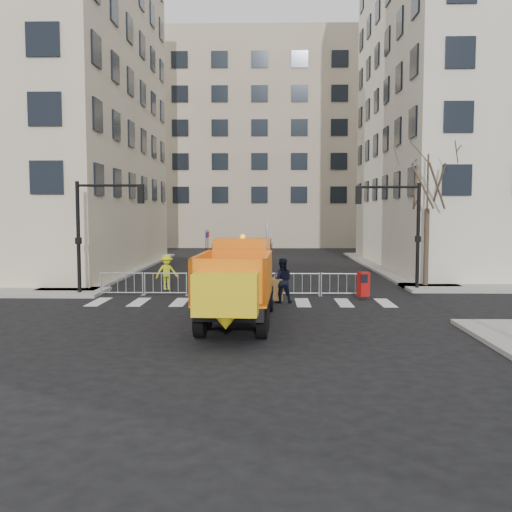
{
  "coord_description": "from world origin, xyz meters",
  "views": [
    {
      "loc": [
        1.0,
        -19.22,
        3.97
      ],
      "look_at": [
        0.52,
        2.5,
        2.28
      ],
      "focal_mm": 40.0,
      "sensor_mm": 36.0,
      "label": 1
    }
  ],
  "objects_px": {
    "cop_a": "(260,279)",
    "newspaper_box": "(363,284)",
    "plow_truck": "(238,280)",
    "worker": "(167,272)",
    "cop_c": "(233,280)",
    "cop_b": "(282,281)"
  },
  "relations": [
    {
      "from": "cop_c",
      "to": "worker",
      "type": "distance_m",
      "value": 4.48
    },
    {
      "from": "cop_a",
      "to": "worker",
      "type": "xyz_separation_m",
      "value": [
        -4.62,
        1.78,
        0.12
      ]
    },
    {
      "from": "plow_truck",
      "to": "newspaper_box",
      "type": "height_order",
      "value": "plow_truck"
    },
    {
      "from": "plow_truck",
      "to": "cop_c",
      "type": "xyz_separation_m",
      "value": [
        -0.48,
        5.04,
        -0.63
      ]
    },
    {
      "from": "plow_truck",
      "to": "worker",
      "type": "bearing_deg",
      "value": 29.04
    },
    {
      "from": "worker",
      "to": "cop_c",
      "type": "bearing_deg",
      "value": -63.17
    },
    {
      "from": "plow_truck",
      "to": "cop_a",
      "type": "bearing_deg",
      "value": -3.87
    },
    {
      "from": "worker",
      "to": "cop_a",
      "type": "bearing_deg",
      "value": -44.75
    },
    {
      "from": "worker",
      "to": "newspaper_box",
      "type": "relative_size",
      "value": 1.57
    },
    {
      "from": "cop_a",
      "to": "cop_c",
      "type": "bearing_deg",
      "value": 9.78
    },
    {
      "from": "cop_a",
      "to": "newspaper_box",
      "type": "bearing_deg",
      "value": 143.86
    },
    {
      "from": "worker",
      "to": "newspaper_box",
      "type": "xyz_separation_m",
      "value": [
        9.32,
        -2.06,
        -0.31
      ]
    },
    {
      "from": "cop_a",
      "to": "cop_b",
      "type": "bearing_deg",
      "value": 92.95
    },
    {
      "from": "newspaper_box",
      "to": "worker",
      "type": "bearing_deg",
      "value": 147.62
    },
    {
      "from": "cop_b",
      "to": "newspaper_box",
      "type": "distance_m",
      "value": 3.89
    },
    {
      "from": "cop_a",
      "to": "cop_c",
      "type": "relative_size",
      "value": 0.94
    },
    {
      "from": "cop_c",
      "to": "worker",
      "type": "height_order",
      "value": "cop_c"
    },
    {
      "from": "plow_truck",
      "to": "cop_b",
      "type": "bearing_deg",
      "value": -16.67
    },
    {
      "from": "newspaper_box",
      "to": "cop_c",
      "type": "bearing_deg",
      "value": 167.71
    },
    {
      "from": "worker",
      "to": "newspaper_box",
      "type": "height_order",
      "value": "worker"
    },
    {
      "from": "cop_a",
      "to": "worker",
      "type": "relative_size",
      "value": 1.04
    },
    {
      "from": "plow_truck",
      "to": "worker",
      "type": "relative_size",
      "value": 5.38
    }
  ]
}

